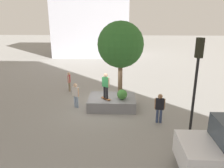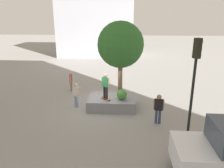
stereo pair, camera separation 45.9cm
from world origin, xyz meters
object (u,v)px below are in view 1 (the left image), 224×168
(skateboard, at_px, (106,99))
(traffic_light_median, at_px, (197,74))
(bystander_watching, at_px, (76,94))
(skateboarder, at_px, (106,84))
(pedestrian_crossing, at_px, (69,80))
(plaza_tree, at_px, (121,45))
(passerby_with_bag, at_px, (160,106))
(planter_ledge, at_px, (112,102))

(skateboard, height_order, traffic_light_median, traffic_light_median)
(skateboard, height_order, bystander_watching, bystander_watching)
(skateboarder, relative_size, pedestrian_crossing, 1.06)
(skateboarder, distance_m, pedestrian_crossing, 4.80)
(plaza_tree, height_order, skateboarder, plaza_tree)
(passerby_with_bag, height_order, bystander_watching, passerby_with_bag)
(planter_ledge, height_order, bystander_watching, bystander_watching)
(planter_ledge, relative_size, plaza_tree, 0.63)
(planter_ledge, relative_size, traffic_light_median, 0.62)
(traffic_light_median, height_order, pedestrian_crossing, traffic_light_median)
(passerby_with_bag, height_order, pedestrian_crossing, passerby_with_bag)
(skateboard, distance_m, passerby_with_bag, 3.52)
(traffic_light_median, xyz_separation_m, passerby_with_bag, (1.16, -1.82, -2.32))
(traffic_light_median, relative_size, pedestrian_crossing, 3.15)
(bystander_watching, bearing_deg, plaza_tree, -177.79)
(plaza_tree, bearing_deg, pedestrian_crossing, -37.86)
(pedestrian_crossing, distance_m, bystander_watching, 3.47)
(bystander_watching, bearing_deg, skateboarder, 172.45)
(skateboard, relative_size, pedestrian_crossing, 0.47)
(pedestrian_crossing, bearing_deg, bystander_watching, 110.14)
(plaza_tree, height_order, passerby_with_bag, plaza_tree)
(bystander_watching, bearing_deg, traffic_light_median, 148.90)
(skateboard, bearing_deg, passerby_with_bag, 151.64)
(skateboard, distance_m, pedestrian_crossing, 4.74)
(traffic_light_median, relative_size, passerby_with_bag, 2.87)
(skateboarder, distance_m, bystander_watching, 2.12)
(planter_ledge, xyz_separation_m, passerby_with_bag, (-2.72, 2.09, 0.63))
(traffic_light_median, xyz_separation_m, pedestrian_crossing, (7.42, -7.01, -2.40))
(pedestrian_crossing, relative_size, bystander_watching, 0.94)
(skateboarder, bearing_deg, bystander_watching, -7.55)
(planter_ledge, bearing_deg, traffic_light_median, 134.75)
(traffic_light_median, xyz_separation_m, bystander_watching, (6.22, -3.75, -2.34))
(plaza_tree, relative_size, skateboarder, 2.93)
(passerby_with_bag, bearing_deg, bystander_watching, -20.88)
(plaza_tree, bearing_deg, traffic_light_median, 131.03)
(passerby_with_bag, bearing_deg, pedestrian_crossing, -39.69)
(skateboarder, bearing_deg, traffic_light_median, 140.62)
(passerby_with_bag, distance_m, pedestrian_crossing, 8.13)
(plaza_tree, bearing_deg, planter_ledge, -5.79)
(planter_ledge, bearing_deg, plaza_tree, 174.21)
(traffic_light_median, height_order, bystander_watching, traffic_light_median)
(skateboard, relative_size, passerby_with_bag, 0.43)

